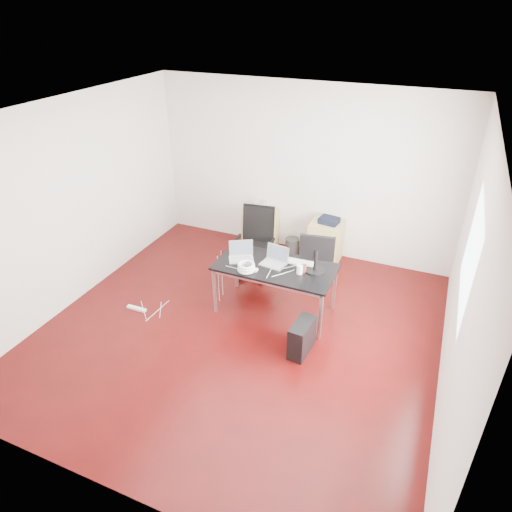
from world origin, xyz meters
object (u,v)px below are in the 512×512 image
at_px(filing_cabinet_left, 261,230).
at_px(filing_cabinet_right, 325,242).
at_px(pc_tower, 302,338).
at_px(office_chair, 256,239).
at_px(desk, 275,269).

distance_m(filing_cabinet_left, filing_cabinet_right, 1.16).
height_order(filing_cabinet_right, pc_tower, filing_cabinet_right).
relative_size(office_chair, pc_tower, 2.40).
bearing_deg(filing_cabinet_left, pc_tower, -56.82).
relative_size(desk, office_chair, 1.48).
distance_m(office_chair, filing_cabinet_left, 0.88).
relative_size(office_chair, filing_cabinet_left, 1.54).
height_order(office_chair, pc_tower, office_chair).
height_order(filing_cabinet_left, pc_tower, filing_cabinet_left).
relative_size(desk, filing_cabinet_right, 2.29).
height_order(desk, office_chair, office_chair).
relative_size(filing_cabinet_left, pc_tower, 1.56).
xyz_separation_m(filing_cabinet_left, filing_cabinet_right, (1.16, 0.00, 0.00)).
bearing_deg(filing_cabinet_right, filing_cabinet_left, 180.00).
distance_m(desk, office_chair, 1.05).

